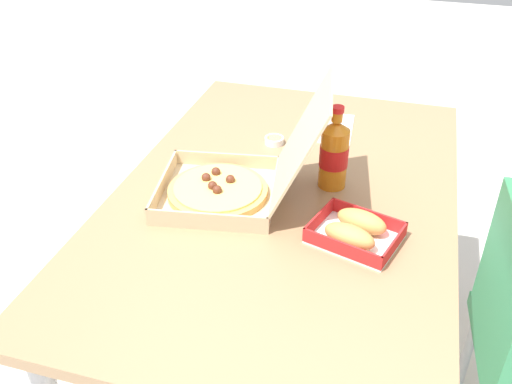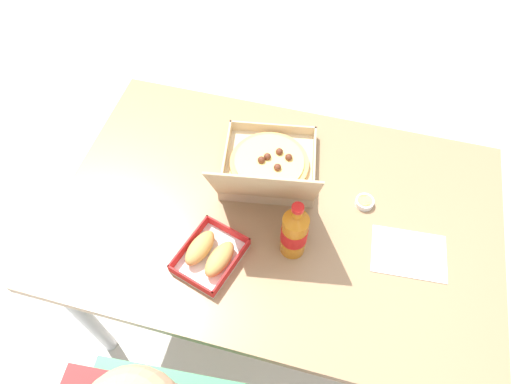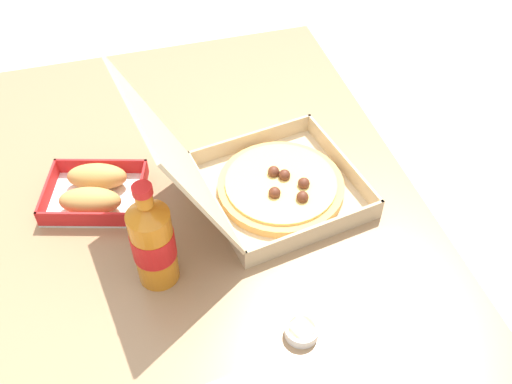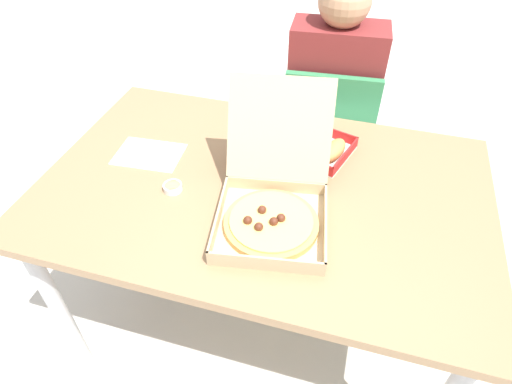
% 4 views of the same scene
% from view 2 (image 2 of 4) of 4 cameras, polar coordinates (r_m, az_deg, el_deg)
% --- Properties ---
extents(ground_plane, '(10.00, 10.00, 0.00)m').
position_cam_2_polar(ground_plane, '(2.04, 1.90, -13.19)').
color(ground_plane, beige).
extents(dining_table, '(1.32, 0.85, 0.73)m').
position_cam_2_polar(dining_table, '(1.45, 2.61, -4.06)').
color(dining_table, '#997551').
rests_on(dining_table, ground_plane).
extents(pizza_box_open, '(0.35, 0.46, 0.31)m').
position_cam_2_polar(pizza_box_open, '(1.42, 1.59, 3.12)').
color(pizza_box_open, tan).
rests_on(pizza_box_open, dining_table).
extents(bread_side_box, '(0.20, 0.22, 0.06)m').
position_cam_2_polar(bread_side_box, '(1.29, -5.78, -7.74)').
color(bread_side_box, white).
rests_on(bread_side_box, dining_table).
extents(cola_bottle, '(0.07, 0.07, 0.22)m').
position_cam_2_polar(cola_bottle, '(1.24, 4.81, -5.02)').
color(cola_bottle, orange).
rests_on(cola_bottle, dining_table).
extents(paper_menu, '(0.22, 0.16, 0.00)m').
position_cam_2_polar(paper_menu, '(1.38, 18.53, -7.28)').
color(paper_menu, white).
rests_on(paper_menu, dining_table).
extents(dipping_sauce_cup, '(0.06, 0.06, 0.02)m').
position_cam_2_polar(dipping_sauce_cup, '(1.43, 13.40, -1.22)').
color(dipping_sauce_cup, white).
rests_on(dipping_sauce_cup, dining_table).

